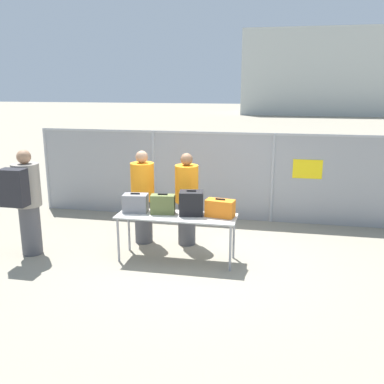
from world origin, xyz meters
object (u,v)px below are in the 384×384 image
(inspection_table, at_px, (176,219))
(security_worker_near, at_px, (187,198))
(suitcase_olive, at_px, (163,204))
(suitcase_grey, at_px, (136,203))
(suitcase_black, at_px, (191,203))
(traveler_hooded, at_px, (26,199))
(security_worker_far, at_px, (143,196))
(suitcase_orange, at_px, (220,208))
(utility_trailer, at_px, (269,189))

(inspection_table, xyz_separation_m, security_worker_near, (0.01, 0.77, 0.16))
(suitcase_olive, bearing_deg, inspection_table, -12.87)
(suitcase_grey, bearing_deg, security_worker_near, 43.47)
(inspection_table, height_order, suitcase_olive, suitcase_olive)
(suitcase_olive, relative_size, security_worker_near, 0.25)
(suitcase_black, relative_size, traveler_hooded, 0.23)
(security_worker_near, bearing_deg, security_worker_far, 14.81)
(suitcase_olive, relative_size, suitcase_orange, 0.85)
(utility_trailer, bearing_deg, inspection_table, -111.15)
(suitcase_olive, relative_size, security_worker_far, 0.24)
(suitcase_grey, relative_size, suitcase_black, 1.03)
(suitcase_olive, height_order, security_worker_far, security_worker_far)
(security_worker_far, distance_m, utility_trailer, 3.76)
(suitcase_black, relative_size, security_worker_near, 0.25)
(traveler_hooded, bearing_deg, utility_trailer, 52.80)
(suitcase_orange, relative_size, utility_trailer, 0.14)
(utility_trailer, bearing_deg, security_worker_far, -126.87)
(utility_trailer, bearing_deg, security_worker_near, -115.88)
(security_worker_near, bearing_deg, traveler_hooded, 33.15)
(security_worker_far, bearing_deg, suitcase_black, 162.91)
(suitcase_grey, height_order, security_worker_near, security_worker_near)
(traveler_hooded, distance_m, security_worker_near, 2.79)
(suitcase_black, distance_m, security_worker_near, 0.72)
(inspection_table, relative_size, security_worker_far, 1.15)
(inspection_table, relative_size, suitcase_black, 4.67)
(inspection_table, bearing_deg, suitcase_olive, 167.13)
(suitcase_black, xyz_separation_m, suitcase_orange, (0.48, -0.01, -0.06))
(security_worker_near, bearing_deg, suitcase_black, 118.94)
(suitcase_black, bearing_deg, suitcase_orange, -1.11)
(inspection_table, distance_m, suitcase_orange, 0.75)
(suitcase_olive, height_order, security_worker_near, security_worker_near)
(suitcase_olive, bearing_deg, security_worker_far, 130.60)
(suitcase_grey, bearing_deg, security_worker_far, 96.81)
(utility_trailer, bearing_deg, traveler_hooded, -135.04)
(suitcase_grey, distance_m, utility_trailer, 4.25)
(security_worker_far, bearing_deg, suitcase_olive, 144.16)
(suitcase_orange, xyz_separation_m, utility_trailer, (0.71, 3.61, -0.50))
(inspection_table, relative_size, suitcase_grey, 4.56)
(suitcase_black, bearing_deg, inspection_table, -158.08)
(suitcase_orange, relative_size, security_worker_near, 0.29)
(suitcase_grey, height_order, suitcase_black, suitcase_black)
(inspection_table, height_order, suitcase_orange, suitcase_orange)
(suitcase_olive, distance_m, traveler_hooded, 2.35)
(suitcase_grey, distance_m, suitcase_black, 0.97)
(suitcase_olive, distance_m, suitcase_black, 0.48)
(inspection_table, bearing_deg, security_worker_near, 89.18)
(suitcase_grey, height_order, security_worker_far, security_worker_far)
(utility_trailer, bearing_deg, suitcase_grey, -120.78)
(security_worker_near, distance_m, utility_trailer, 3.28)
(suitcase_olive, distance_m, security_worker_far, 0.87)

